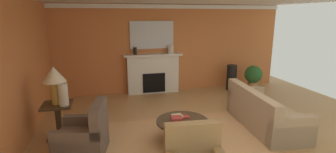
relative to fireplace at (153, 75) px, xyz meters
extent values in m
plane|color=tan|center=(0.54, -3.21, -0.59)|extent=(9.07, 9.07, 0.00)
cube|color=#CC723D|center=(0.54, 0.21, 0.78)|extent=(7.58, 0.12, 2.74)
cube|color=#CC723D|center=(-3.01, -2.91, 0.78)|extent=(0.12, 7.32, 2.74)
cube|color=white|center=(0.54, 0.13, 2.07)|extent=(7.58, 0.08, 0.12)
cube|color=tan|center=(-0.08, -3.35, -0.58)|extent=(3.08, 2.46, 0.01)
cube|color=white|center=(0.00, 0.01, 0.00)|extent=(1.60, 0.25, 1.18)
cube|color=black|center=(0.00, -0.01, -0.24)|extent=(0.70, 0.26, 0.60)
cube|color=white|center=(0.00, -0.02, 0.62)|extent=(1.80, 0.35, 0.06)
cube|color=silver|center=(0.00, 0.12, 1.22)|extent=(1.35, 0.04, 0.84)
cube|color=tan|center=(1.90, -3.10, -0.36)|extent=(1.08, 2.17, 0.45)
cube|color=tan|center=(1.55, -3.06, 0.06)|extent=(0.39, 2.11, 0.40)
cube|color=tan|center=(1.81, -4.04, -0.28)|extent=(0.91, 0.28, 0.62)
cube|color=tan|center=(1.98, -2.15, -0.28)|extent=(0.91, 0.28, 0.62)
cube|color=brown|center=(-1.92, -3.35, -0.37)|extent=(0.94, 0.94, 0.44)
cube|color=brown|center=(-1.60, -3.41, 0.11)|extent=(0.31, 0.82, 0.51)
cube|color=brown|center=(-1.86, -3.03, -0.29)|extent=(0.81, 0.29, 0.60)
cube|color=brown|center=(-1.98, -3.68, -0.29)|extent=(0.81, 0.29, 0.60)
cube|color=#9E7A4C|center=(-0.31, -4.58, 0.11)|extent=(0.81, 0.24, 0.51)
cylinder|color=#3D2D1E|center=(-0.08, -3.35, -0.16)|extent=(1.00, 1.00, 0.04)
cylinder|color=#3D2D1E|center=(-0.08, -3.35, -0.38)|extent=(0.12, 0.12, 0.41)
cylinder|color=#3D2D1E|center=(-0.08, -3.35, -0.57)|extent=(0.56, 0.56, 0.03)
cube|color=#3D2D1E|center=(-2.41, -2.53, 0.09)|extent=(0.56, 0.56, 0.04)
cube|color=#3D2D1E|center=(-2.41, -2.53, -0.26)|extent=(0.10, 0.10, 0.66)
cube|color=#3D2D1E|center=(-2.41, -2.53, -0.57)|extent=(0.45, 0.45, 0.04)
cylinder|color=#B28E38|center=(-2.41, -2.53, 0.34)|extent=(0.18, 0.18, 0.45)
cone|color=beige|center=(-2.41, -2.53, 0.71)|extent=(0.44, 0.44, 0.30)
cylinder|color=beige|center=(0.55, -0.05, 0.78)|extent=(0.19, 0.19, 0.25)
cylinder|color=black|center=(2.56, -0.30, -0.17)|extent=(0.33, 0.33, 0.82)
cylinder|color=black|center=(-0.55, -0.05, 0.77)|extent=(0.11, 0.11, 0.23)
cylinder|color=beige|center=(-2.26, -2.65, 0.33)|extent=(0.18, 0.18, 0.44)
cube|color=maroon|center=(-0.04, -3.23, -0.12)|extent=(0.25, 0.16, 0.03)
cube|color=tan|center=(-0.15, -3.23, -0.08)|extent=(0.22, 0.19, 0.04)
cube|color=maroon|center=(-0.22, -3.43, -0.04)|extent=(0.24, 0.24, 0.05)
cylinder|color=#A8754C|center=(3.16, -0.60, -0.44)|extent=(0.32, 0.32, 0.30)
sphere|color=#28602D|center=(3.16, -0.60, -0.03)|extent=(0.56, 0.56, 0.56)
camera|label=1|loc=(-1.45, -7.68, 1.81)|focal=27.32mm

